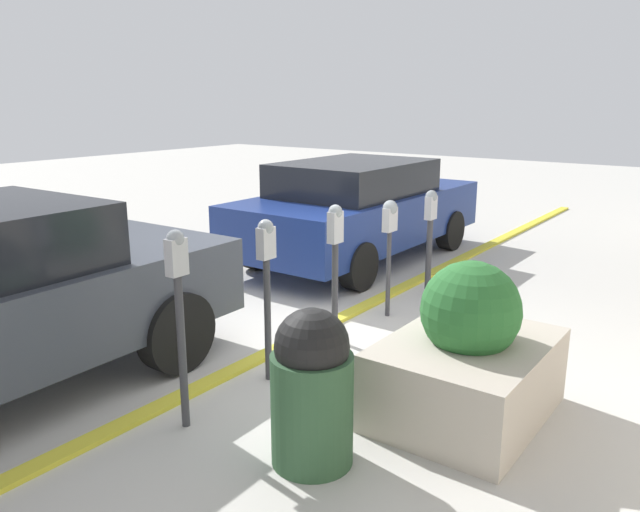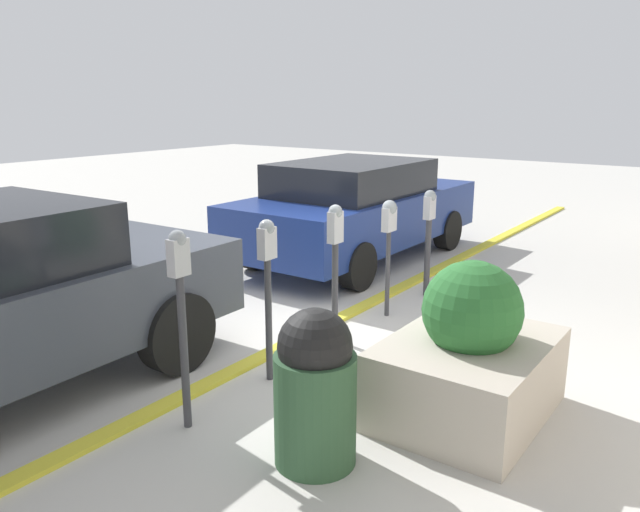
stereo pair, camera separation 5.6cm
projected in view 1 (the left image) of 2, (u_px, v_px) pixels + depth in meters
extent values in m
plane|color=beige|center=(314.00, 337.00, 6.46)|extent=(40.00, 40.00, 0.00)
cube|color=gold|center=(308.00, 334.00, 6.50)|extent=(19.00, 0.16, 0.04)
cylinder|color=#38383D|center=(182.00, 353.00, 4.58)|extent=(0.06, 0.06, 1.18)
cube|color=#B7B7BC|center=(176.00, 257.00, 4.40)|extent=(0.15, 0.09, 0.27)
sphere|color=gray|center=(175.00, 238.00, 4.37)|extent=(0.13, 0.13, 0.13)
cylinder|color=#38383D|center=(268.00, 320.00, 5.38)|extent=(0.06, 0.06, 1.10)
cube|color=#B7B7BC|center=(266.00, 243.00, 5.21)|extent=(0.16, 0.09, 0.27)
sphere|color=gray|center=(266.00, 227.00, 5.17)|extent=(0.13, 0.13, 0.13)
cylinder|color=#38383D|center=(335.00, 293.00, 6.25)|extent=(0.06, 0.06, 1.03)
cube|color=#B7B7BC|center=(335.00, 227.00, 6.08)|extent=(0.16, 0.09, 0.31)
sphere|color=gray|center=(335.00, 212.00, 6.05)|extent=(0.14, 0.14, 0.14)
cylinder|color=#38383D|center=(388.00, 274.00, 6.99)|extent=(0.05, 0.05, 0.98)
cube|color=#B7B7BC|center=(390.00, 219.00, 6.83)|extent=(0.19, 0.09, 0.26)
sphere|color=gray|center=(390.00, 208.00, 6.80)|extent=(0.16, 0.16, 0.16)
cylinder|color=#38383D|center=(429.00, 258.00, 7.71)|extent=(0.07, 0.07, 0.97)
cube|color=#B7B7BC|center=(431.00, 208.00, 7.55)|extent=(0.17, 0.09, 0.29)
sphere|color=gray|center=(431.00, 196.00, 7.52)|extent=(0.14, 0.14, 0.14)
cube|color=#B2A899|center=(466.00, 378.00, 4.81)|extent=(1.48, 1.11, 0.62)
sphere|color=#28662D|center=(471.00, 310.00, 4.67)|extent=(0.76, 0.76, 0.76)
cylinder|color=black|center=(177.00, 332.00, 5.58)|extent=(0.74, 0.23, 0.74)
cylinder|color=black|center=(65.00, 297.00, 6.58)|extent=(0.74, 0.23, 0.74)
cube|color=navy|center=(360.00, 215.00, 9.47)|extent=(4.45, 1.90, 0.71)
cube|color=black|center=(354.00, 178.00, 9.18)|extent=(2.32, 1.66, 0.48)
cylinder|color=black|center=(450.00, 230.00, 10.14)|extent=(0.64, 0.23, 0.64)
cylinder|color=black|center=(360.00, 218.00, 11.13)|extent=(0.64, 0.23, 0.64)
cylinder|color=black|center=(358.00, 266.00, 7.98)|extent=(0.64, 0.23, 0.64)
cylinder|color=black|center=(257.00, 247.00, 8.97)|extent=(0.64, 0.23, 0.64)
cylinder|color=#2D5133|center=(312.00, 409.00, 4.17)|extent=(0.56, 0.56, 0.77)
sphere|color=black|center=(312.00, 346.00, 4.06)|extent=(0.50, 0.50, 0.50)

